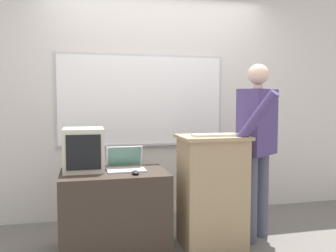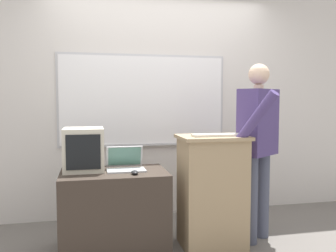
{
  "view_description": "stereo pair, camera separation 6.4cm",
  "coord_description": "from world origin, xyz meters",
  "px_view_note": "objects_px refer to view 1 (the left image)",
  "views": [
    {
      "loc": [
        -0.84,
        -2.68,
        1.33
      ],
      "look_at": [
        -0.08,
        0.45,
        1.09
      ],
      "focal_mm": 38.0,
      "sensor_mm": 36.0,
      "label": 1
    },
    {
      "loc": [
        -0.77,
        -2.7,
        1.33
      ],
      "look_at": [
        -0.08,
        0.45,
        1.09
      ],
      "focal_mm": 38.0,
      "sensor_mm": 36.0,
      "label": 2
    }
  ],
  "objects_px": {
    "laptop": "(125,163)",
    "crt_monitor": "(84,150)",
    "lectern_podium": "(212,191)",
    "person_presenter": "(257,140)",
    "computer_mouse_by_laptop": "(135,173)",
    "wireless_keyboard": "(218,135)",
    "side_desk": "(115,211)"
  },
  "relations": [
    {
      "from": "crt_monitor",
      "to": "lectern_podium",
      "type": "bearing_deg",
      "value": -10.13
    },
    {
      "from": "computer_mouse_by_laptop",
      "to": "wireless_keyboard",
      "type": "bearing_deg",
      "value": 0.23
    },
    {
      "from": "side_desk",
      "to": "computer_mouse_by_laptop",
      "type": "height_order",
      "value": "computer_mouse_by_laptop"
    },
    {
      "from": "computer_mouse_by_laptop",
      "to": "lectern_podium",
      "type": "bearing_deg",
      "value": 4.96
    },
    {
      "from": "person_presenter",
      "to": "laptop",
      "type": "height_order",
      "value": "person_presenter"
    },
    {
      "from": "wireless_keyboard",
      "to": "crt_monitor",
      "type": "xyz_separation_m",
      "value": [
        -1.15,
        0.26,
        -0.13
      ]
    },
    {
      "from": "side_desk",
      "to": "computer_mouse_by_laptop",
      "type": "relative_size",
      "value": 9.21
    },
    {
      "from": "crt_monitor",
      "to": "computer_mouse_by_laptop",
      "type": "bearing_deg",
      "value": -32.04
    },
    {
      "from": "side_desk",
      "to": "crt_monitor",
      "type": "height_order",
      "value": "crt_monitor"
    },
    {
      "from": "side_desk",
      "to": "computer_mouse_by_laptop",
      "type": "bearing_deg",
      "value": -45.11
    },
    {
      "from": "side_desk",
      "to": "person_presenter",
      "type": "xyz_separation_m",
      "value": [
        1.33,
        -0.07,
        0.6
      ]
    },
    {
      "from": "wireless_keyboard",
      "to": "crt_monitor",
      "type": "relative_size",
      "value": 1.2
    },
    {
      "from": "laptop",
      "to": "crt_monitor",
      "type": "height_order",
      "value": "crt_monitor"
    },
    {
      "from": "wireless_keyboard",
      "to": "crt_monitor",
      "type": "height_order",
      "value": "crt_monitor"
    },
    {
      "from": "laptop",
      "to": "crt_monitor",
      "type": "distance_m",
      "value": 0.39
    },
    {
      "from": "crt_monitor",
      "to": "person_presenter",
      "type": "bearing_deg",
      "value": -5.99
    },
    {
      "from": "wireless_keyboard",
      "to": "side_desk",
      "type": "bearing_deg",
      "value": 169.85
    },
    {
      "from": "lectern_podium",
      "to": "side_desk",
      "type": "height_order",
      "value": "lectern_podium"
    },
    {
      "from": "lectern_podium",
      "to": "computer_mouse_by_laptop",
      "type": "distance_m",
      "value": 0.74
    },
    {
      "from": "side_desk",
      "to": "crt_monitor",
      "type": "distance_m",
      "value": 0.61
    },
    {
      "from": "computer_mouse_by_laptop",
      "to": "crt_monitor",
      "type": "distance_m",
      "value": 0.52
    },
    {
      "from": "crt_monitor",
      "to": "laptop",
      "type": "bearing_deg",
      "value": -5.93
    },
    {
      "from": "side_desk",
      "to": "wireless_keyboard",
      "type": "xyz_separation_m",
      "value": [
        0.9,
        -0.16,
        0.67
      ]
    },
    {
      "from": "lectern_podium",
      "to": "crt_monitor",
      "type": "xyz_separation_m",
      "value": [
        -1.13,
        0.2,
        0.39
      ]
    },
    {
      "from": "person_presenter",
      "to": "laptop",
      "type": "distance_m",
      "value": 1.25
    },
    {
      "from": "side_desk",
      "to": "laptop",
      "type": "distance_m",
      "value": 0.43
    },
    {
      "from": "side_desk",
      "to": "crt_monitor",
      "type": "bearing_deg",
      "value": 158.89
    },
    {
      "from": "lectern_podium",
      "to": "laptop",
      "type": "relative_size",
      "value": 3.02
    },
    {
      "from": "computer_mouse_by_laptop",
      "to": "person_presenter",
      "type": "bearing_deg",
      "value": 4.71
    },
    {
      "from": "lectern_podium",
      "to": "laptop",
      "type": "bearing_deg",
      "value": 167.91
    },
    {
      "from": "person_presenter",
      "to": "computer_mouse_by_laptop",
      "type": "xyz_separation_m",
      "value": [
        -1.17,
        -0.1,
        -0.23
      ]
    },
    {
      "from": "lectern_podium",
      "to": "laptop",
      "type": "xyz_separation_m",
      "value": [
        -0.76,
        0.16,
        0.25
      ]
    }
  ]
}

